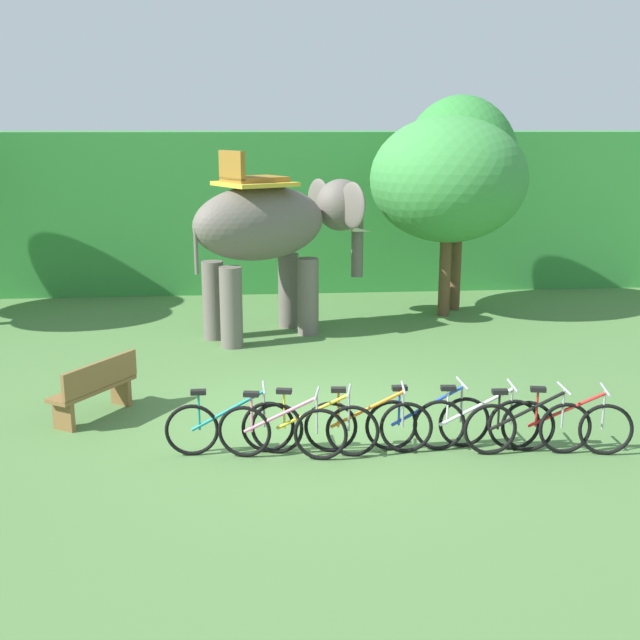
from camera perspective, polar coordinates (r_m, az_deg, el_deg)
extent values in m
plane|color=#4C753D|center=(11.74, 0.30, -7.34)|extent=(80.00, 80.00, 0.00)
cube|color=#338438|center=(23.24, -2.49, 8.37)|extent=(36.00, 6.00, 4.10)
cylinder|color=brown|center=(18.25, 8.97, 3.16)|extent=(0.26, 0.26, 1.84)
ellipsoid|color=#3D8E42|center=(17.99, 9.23, 9.99)|extent=(3.48, 3.48, 2.78)
cylinder|color=brown|center=(18.90, 9.72, 3.58)|extent=(0.27, 0.27, 1.90)
ellipsoid|color=#338438|center=(18.64, 10.02, 10.81)|extent=(2.68, 2.68, 3.19)
ellipsoid|color=#665E56|center=(16.01, -4.36, 6.99)|extent=(3.21, 2.64, 1.50)
cylinder|color=#665E56|center=(17.04, -2.29, 2.15)|extent=(0.44, 0.44, 1.60)
cylinder|color=#665E56|center=(16.40, -0.87, 1.70)|extent=(0.44, 0.44, 1.60)
cylinder|color=#665E56|center=(16.18, -7.70, 1.41)|extent=(0.44, 0.44, 1.60)
cylinder|color=#665E56|center=(15.51, -6.42, 0.91)|extent=(0.44, 0.44, 1.60)
ellipsoid|color=#665E56|center=(17.06, 1.51, 8.29)|extent=(1.45, 1.41, 1.10)
ellipsoid|color=#665E56|center=(17.48, -0.09, 8.59)|extent=(0.55, 0.81, 0.96)
ellipsoid|color=#665E56|center=(16.47, 2.36, 8.26)|extent=(0.55, 0.81, 0.96)
cylinder|color=#665E56|center=(17.44, 2.70, 5.42)|extent=(0.26, 0.26, 1.40)
cone|color=beige|center=(17.53, 2.15, 6.62)|extent=(0.55, 0.38, 0.21)
cone|color=beige|center=(17.18, 3.02, 6.47)|extent=(0.55, 0.38, 0.21)
cube|color=gold|center=(15.89, -4.73, 9.76)|extent=(1.78, 1.80, 0.08)
cube|color=olive|center=(15.88, -4.73, 10.08)|extent=(1.40, 1.32, 0.10)
cube|color=olive|center=(15.63, -6.38, 11.01)|extent=(0.53, 0.83, 0.56)
cylinder|color=#665E56|center=(15.42, -8.92, 4.92)|extent=(0.08, 0.08, 0.90)
torus|color=black|center=(10.61, -9.21, -7.83)|extent=(0.71, 0.07, 0.71)
torus|color=black|center=(10.60, -3.75, -7.69)|extent=(0.71, 0.07, 0.71)
cylinder|color=teal|center=(10.50, -6.65, -6.51)|extent=(0.97, 0.07, 0.54)
cylinder|color=teal|center=(10.51, -8.71, -6.50)|extent=(0.03, 0.03, 0.52)
cube|color=black|center=(10.42, -8.77, -5.16)|extent=(0.20, 0.10, 0.06)
cylinder|color=#9E9EA3|center=(10.50, -4.05, -6.28)|extent=(0.03, 0.03, 0.55)
cylinder|color=#9E9EA3|center=(10.41, -4.08, -4.88)|extent=(0.04, 0.52, 0.03)
torus|color=black|center=(10.47, -5.46, -8.01)|extent=(0.71, 0.18, 0.71)
torus|color=black|center=(10.33, 0.05, -8.24)|extent=(0.71, 0.18, 0.71)
cylinder|color=pink|center=(10.30, -2.88, -6.84)|extent=(0.96, 0.22, 0.54)
cylinder|color=pink|center=(10.36, -4.95, -6.70)|extent=(0.03, 0.03, 0.52)
cube|color=black|center=(10.27, -4.98, -5.34)|extent=(0.21, 0.13, 0.06)
cylinder|color=#9E9EA3|center=(10.24, -0.23, -6.78)|extent=(0.03, 0.03, 0.55)
cylinder|color=#9E9EA3|center=(10.14, -0.23, -5.35)|extent=(0.12, 0.52, 0.03)
torus|color=black|center=(10.55, -3.12, -7.79)|extent=(0.71, 0.18, 0.71)
torus|color=black|center=(10.45, 2.36, -8.00)|extent=(0.71, 0.18, 0.71)
cylinder|color=yellow|center=(10.40, -0.53, -6.62)|extent=(0.96, 0.22, 0.54)
cylinder|color=yellow|center=(10.44, -2.59, -6.49)|extent=(0.03, 0.03, 0.52)
cube|color=black|center=(10.35, -2.61, -5.14)|extent=(0.22, 0.14, 0.06)
cylinder|color=#9E9EA3|center=(10.35, 2.10, -6.55)|extent=(0.03, 0.03, 0.55)
cylinder|color=#9E9EA3|center=(10.26, 2.11, -5.13)|extent=(0.13, 0.52, 0.03)
torus|color=black|center=(10.58, 0.78, -7.71)|extent=(0.71, 0.12, 0.71)
torus|color=black|center=(10.62, 6.23, -7.70)|extent=(0.71, 0.12, 0.71)
cylinder|color=orange|center=(10.50, 3.40, -6.45)|extent=(0.97, 0.14, 0.54)
cylinder|color=orange|center=(10.48, 1.34, -6.39)|extent=(0.03, 0.03, 0.52)
cube|color=black|center=(10.40, 1.34, -5.05)|extent=(0.21, 0.12, 0.06)
cylinder|color=#9E9EA3|center=(10.52, 6.00, -6.28)|extent=(0.03, 0.03, 0.55)
cylinder|color=#9E9EA3|center=(10.43, 6.04, -4.89)|extent=(0.09, 0.52, 0.03)
torus|color=black|center=(10.67, 5.16, -7.57)|extent=(0.71, 0.07, 0.71)
torus|color=black|center=(10.91, 10.36, -7.26)|extent=(0.71, 0.07, 0.71)
cylinder|color=blue|center=(10.69, 7.70, -6.17)|extent=(0.97, 0.07, 0.54)
cylinder|color=blue|center=(10.60, 5.73, -6.23)|extent=(0.03, 0.03, 0.52)
cube|color=black|center=(10.51, 5.76, -4.90)|extent=(0.20, 0.11, 0.06)
cylinder|color=#9E9EA3|center=(10.80, 10.16, -5.89)|extent=(0.03, 0.03, 0.55)
cylinder|color=#9E9EA3|center=(10.71, 10.23, -4.52)|extent=(0.05, 0.52, 0.03)
torus|color=black|center=(10.76, 8.60, -7.50)|extent=(0.71, 0.10, 0.71)
torus|color=black|center=(10.96, 13.81, -7.34)|extent=(0.71, 0.10, 0.71)
cylinder|color=silver|center=(10.75, 11.16, -6.19)|extent=(0.97, 0.12, 0.54)
cylinder|color=silver|center=(10.68, 9.18, -6.18)|extent=(0.03, 0.03, 0.52)
cube|color=black|center=(10.60, 9.23, -4.86)|extent=(0.21, 0.11, 0.06)
cylinder|color=#9E9EA3|center=(10.85, 13.64, -5.97)|extent=(0.03, 0.03, 0.55)
cylinder|color=#9E9EA3|center=(10.76, 13.72, -4.62)|extent=(0.07, 0.52, 0.03)
torus|color=black|center=(10.73, 12.17, -7.71)|extent=(0.71, 0.08, 0.71)
torus|color=black|center=(11.02, 17.25, -7.46)|extent=(0.71, 0.08, 0.71)
cylinder|color=black|center=(10.77, 14.70, -6.36)|extent=(0.97, 0.09, 0.54)
cylinder|color=black|center=(10.66, 12.76, -6.39)|extent=(0.03, 0.03, 0.52)
cube|color=black|center=(10.58, 12.84, -5.06)|extent=(0.20, 0.11, 0.06)
cylinder|color=#9E9EA3|center=(10.91, 17.11, -6.10)|extent=(0.03, 0.03, 0.55)
cylinder|color=#9E9EA3|center=(10.82, 17.21, -4.75)|extent=(0.06, 0.52, 0.03)
torus|color=black|center=(10.96, 14.76, -7.41)|extent=(0.70, 0.20, 0.71)
torus|color=black|center=(11.14, 19.90, -7.43)|extent=(0.70, 0.20, 0.71)
cylinder|color=red|center=(10.95, 17.31, -6.21)|extent=(0.96, 0.24, 0.54)
cylinder|color=red|center=(10.88, 15.36, -6.13)|extent=(0.03, 0.03, 0.52)
cube|color=black|center=(10.80, 15.45, -4.84)|extent=(0.22, 0.14, 0.06)
cylinder|color=#9E9EA3|center=(11.04, 19.76, -6.08)|extent=(0.03, 0.03, 0.55)
cylinder|color=#9E9EA3|center=(10.95, 19.88, -4.74)|extent=(0.14, 0.52, 0.03)
cube|color=brown|center=(12.26, -16.07, -4.74)|extent=(1.15, 1.48, 0.06)
cube|color=brown|center=(12.06, -15.53, -3.80)|extent=(0.86, 1.29, 0.40)
cube|color=brown|center=(11.93, -17.99, -6.54)|extent=(0.35, 0.26, 0.45)
cube|color=brown|center=(12.74, -14.15, -4.98)|extent=(0.35, 0.26, 0.45)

